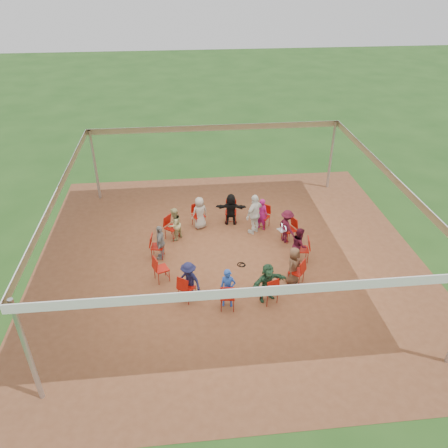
{
  "coord_description": "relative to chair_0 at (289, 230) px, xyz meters",
  "views": [
    {
      "loc": [
        -1.46,
        -12.03,
        8.8
      ],
      "look_at": [
        -0.15,
        0.3,
        1.23
      ],
      "focal_mm": 35.0,
      "sensor_mm": 36.0,
      "label": 1
    }
  ],
  "objects": [
    {
      "name": "ground",
      "position": [
        -2.26,
        -0.92,
        -0.45
      ],
      "size": [
        80.0,
        80.0,
        0.0
      ],
      "primitive_type": "plane",
      "color": "#204816",
      "rests_on": "ground"
    },
    {
      "name": "person_seated_3",
      "position": [
        -3.14,
        1.23,
        0.19
      ],
      "size": [
        0.7,
        0.55,
        1.26
      ],
      "primitive_type": "imported",
      "rotation": [
        0.0,
        0.0,
        -2.76
      ],
      "color": "#9D958A",
      "rests_on": "ground"
    },
    {
      "name": "person_seated_9",
      "position": [
        -0.43,
        -2.35,
        0.19
      ],
      "size": [
        0.65,
        0.7,
        1.26
      ],
      "primitive_type": "imported",
      "rotation": [
        0.0,
        0.0,
        0.91
      ],
      "color": "brown",
      "rests_on": "ground"
    },
    {
      "name": "chair_2",
      "position": [
        -1.93,
        1.5,
        0.0
      ],
      "size": [
        0.48,
        0.49,
        0.9
      ],
      "primitive_type": null,
      "rotation": [
        0.0,
        0.0,
        3.0
      ],
      "color": "#9F0F07",
      "rests_on": "ground"
    },
    {
      "name": "chair_8",
      "position": [
        -2.6,
        -3.34,
        0.0
      ],
      "size": [
        0.48,
        0.49,
        0.9
      ],
      "primitive_type": null,
      "rotation": [
        0.0,
        0.0,
        -0.14
      ],
      "color": "#9F0F07",
      "rests_on": "ground"
    },
    {
      "name": "person_seated_10",
      "position": [
        0.04,
        -1.24,
        0.19
      ],
      "size": [
        0.43,
        0.66,
        1.26
      ],
      "primitive_type": "imported",
      "rotation": [
        0.0,
        0.0,
        1.43
      ],
      "color": "#400D1D",
      "rests_on": "ground"
    },
    {
      "name": "person_seated_0",
      "position": [
        -0.11,
        -0.05,
        0.19
      ],
      "size": [
        0.68,
        0.91,
        1.26
      ],
      "primitive_type": "imported",
      "rotation": [
        0.0,
        0.0,
        1.96
      ],
      "color": "#400D1D",
      "rests_on": "ground"
    },
    {
      "name": "chair_10",
      "position": [
        -0.34,
        -2.42,
        0.0
      ],
      "size": [
        0.61,
        0.6,
        0.9
      ],
      "primitive_type": null,
      "rotation": [
        0.0,
        0.0,
        0.91
      ],
      "color": "#9F0F07",
      "rests_on": "ground"
    },
    {
      "name": "person_seated_1",
      "position": [
        -0.84,
        0.91,
        0.19
      ],
      "size": [
        0.55,
        0.52,
        1.26
      ],
      "primitive_type": "imported",
      "rotation": [
        0.0,
        0.0,
        2.48
      ],
      "color": "#961364",
      "rests_on": "ground"
    },
    {
      "name": "person_seated_4",
      "position": [
        -4.1,
        0.51,
        0.19
      ],
      "size": [
        0.66,
        0.7,
        1.26
      ],
      "primitive_type": "imported",
      "rotation": [
        0.0,
        0.0,
        -2.23
      ],
      "color": "tan",
      "rests_on": "ground"
    },
    {
      "name": "chair_9",
      "position": [
        -1.35,
        -3.18,
        0.0
      ],
      "size": [
        0.55,
        0.57,
        0.9
      ],
      "primitive_type": null,
      "rotation": [
        0.0,
        0.0,
        0.39
      ],
      "color": "#9F0F07",
      "rests_on": "ground"
    },
    {
      "name": "person_seated_6",
      "position": [
        -3.69,
        -2.75,
        0.19
      ],
      "size": [
        0.89,
        0.82,
        1.26
      ],
      "primitive_type": "imported",
      "rotation": [
        0.0,
        0.0,
        -0.66
      ],
      "color": "#17193D",
      "rests_on": "ground"
    },
    {
      "name": "person_seated_8",
      "position": [
        -1.39,
        -3.07,
        0.19
      ],
      "size": [
        1.25,
        0.85,
        1.26
      ],
      "primitive_type": "imported",
      "rotation": [
        0.0,
        0.0,
        0.39
      ],
      "color": "#254D32",
      "rests_on": "ground"
    },
    {
      "name": "chair_4",
      "position": [
        -4.19,
        0.58,
        0.0
      ],
      "size": [
        0.61,
        0.6,
        0.9
      ],
      "primitive_type": null,
      "rotation": [
        0.0,
        0.0,
        -2.23
      ],
      "color": "#9F0F07",
      "rests_on": "ground"
    },
    {
      "name": "chair_6",
      "position": [
        -4.53,
        -1.84,
        0.0
      ],
      "size": [
        0.57,
        0.55,
        0.9
      ],
      "primitive_type": null,
      "rotation": [
        0.0,
        0.0,
        -1.19
      ],
      "color": "#9F0F07",
      "rests_on": "ground"
    },
    {
      "name": "laptop",
      "position": [
        -0.26,
        -0.11,
        0.15
      ],
      "size": [
        0.34,
        0.38,
        0.21
      ],
      "rotation": [
        0.0,
        0.0,
        1.96
      ],
      "color": "#B7B7BC",
      "rests_on": "ground"
    },
    {
      "name": "chair_3",
      "position": [
        -3.18,
        1.35,
        0.0
      ],
      "size": [
        0.55,
        0.57,
        0.9
      ],
      "primitive_type": null,
      "rotation": [
        0.0,
        0.0,
        -2.76
      ],
      "color": "#9F0F07",
      "rests_on": "ground"
    },
    {
      "name": "person_seated_5",
      "position": [
        -4.56,
        -0.6,
        0.19
      ],
      "size": [
        0.48,
        0.78,
        1.26
      ],
      "primitive_type": "imported",
      "rotation": [
        0.0,
        0.0,
        -1.71
      ],
      "color": "gray",
      "rests_on": "ground"
    },
    {
      "name": "cable_coil",
      "position": [
        -1.9,
        -1.32,
        -0.43
      ],
      "size": [
        0.34,
        0.34,
        0.03
      ],
      "rotation": [
        0.0,
        0.0,
        -0.3
      ],
      "color": "black",
      "rests_on": "ground"
    },
    {
      "name": "dirt_patch",
      "position": [
        -2.26,
        -0.92,
        -0.44
      ],
      "size": [
        13.0,
        13.0,
        0.0
      ],
      "primitive_type": "plane",
      "color": "brown",
      "rests_on": "ground"
    },
    {
      "name": "chair_0",
      "position": [
        0.0,
        0.0,
        0.0
      ],
      "size": [
        0.57,
        0.55,
        0.9
      ],
      "primitive_type": null,
      "rotation": [
        0.0,
        0.0,
        1.96
      ],
      "color": "#9F0F07",
      "rests_on": "ground"
    },
    {
      "name": "chair_7",
      "position": [
        -3.77,
        -2.85,
        0.0
      ],
      "size": [
        0.6,
        0.61,
        0.9
      ],
      "primitive_type": null,
      "rotation": [
        0.0,
        0.0,
        -0.66
      ],
      "color": "#9F0F07",
      "rests_on": "ground"
    },
    {
      "name": "tent",
      "position": [
        -2.26,
        -0.92,
        1.92
      ],
      "size": [
        10.33,
        10.33,
        3.0
      ],
      "color": "#B2B2B7",
      "rests_on": "ground"
    },
    {
      "name": "chair_5",
      "position": [
        -4.68,
        -0.58,
        0.0
      ],
      "size": [
        0.49,
        0.48,
        0.9
      ],
      "primitive_type": null,
      "rotation": [
        0.0,
        0.0,
        -1.71
      ],
      "color": "#9F0F07",
      "rests_on": "ground"
    },
    {
      "name": "person_seated_2",
      "position": [
        -1.94,
        1.38,
        0.19
      ],
      "size": [
        1.22,
        0.59,
        1.26
      ],
      "primitive_type": "imported",
      "rotation": [
        0.0,
        0.0,
        3.0
      ],
      "color": "black",
      "rests_on": "ground"
    },
    {
      "name": "standing_person",
      "position": [
        -1.15,
        0.67,
        0.34
      ],
      "size": [
        1.0,
        0.96,
        1.57
      ],
      "primitive_type": "imported",
      "rotation": [
        0.0,
        0.0,
        3.86
      ],
      "color": "silver",
      "rests_on": "ground"
    },
    {
      "name": "chair_11",
      "position": [
        0.16,
        -1.25,
        0.0
      ],
      "size": [
        0.49,
        0.48,
        0.9
      ],
      "primitive_type": null,
      "rotation": [
        0.0,
        0.0,
        1.43
      ],
      "color": "#9F0F07",
      "rests_on": "ground"
    },
    {
      "name": "chair_1",
      "position": [
        -0.76,
        1.01,
        0.0
      ],
      "size": [
        0.6,
        0.61,
        0.9
      ],
      "primitive_type": null,
      "rotation": [
        0.0,
        0.0,
        2.48
      ],
      "color": "#9F0F07",
      "rests_on": "ground"
    },
    {
      "name": "person_seated_7",
      "position": [
        -2.58,
        -3.22,
        0.19
      ],
      "size": [
        0.5,
        0.36,
        1.26
      ],
      "primitive_type": "imported",
      "rotation": [
        0.0,
        0.0,
        -0.14
      ],
      "color": "#1E429D",
      "rests_on": "ground"
    }
  ]
}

